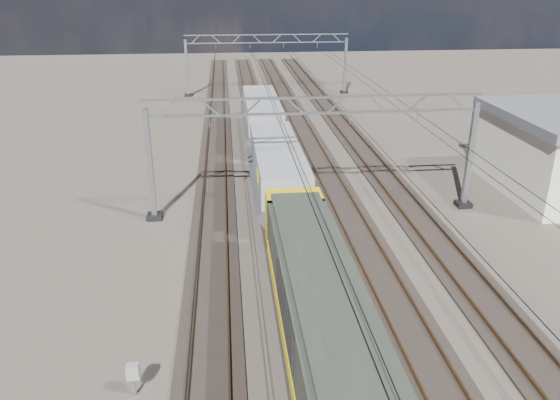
{
  "coord_description": "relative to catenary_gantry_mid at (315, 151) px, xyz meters",
  "views": [
    {
      "loc": [
        -5.02,
        -26.16,
        13.33
      ],
      "look_at": [
        -2.39,
        0.35,
        2.4
      ],
      "focal_mm": 35.0,
      "sensor_mm": 36.0,
      "label": 1
    }
  ],
  "objects": [
    {
      "name": "track_outer_west",
      "position": [
        -6.0,
        -4.0,
        -3.83
      ],
      "size": [
        2.6,
        140.0,
        0.3
      ],
      "color": "black",
      "rests_on": "ground"
    },
    {
      "name": "locomotive",
      "position": [
        -2.0,
        -15.68,
        -1.58
      ],
      "size": [
        2.76,
        21.1,
        3.62
      ],
      "color": "black",
      "rests_on": "ground"
    },
    {
      "name": "trackside_cabinet",
      "position": [
        -8.5,
        -14.95,
        -2.93
      ],
      "size": [
        0.44,
        0.33,
        1.28
      ],
      "rotation": [
        0.0,
        0.0,
        0.03
      ],
      "color": "gray",
      "rests_on": "ground"
    },
    {
      "name": "hopper_wagon_mid",
      "position": [
        -2.0,
        16.22,
        -1.67
      ],
      "size": [
        3.38,
        13.0,
        3.25
      ],
      "color": "black",
      "rests_on": "ground"
    },
    {
      "name": "catenary_gantry_mid",
      "position": [
        0.0,
        0.0,
        0.0
      ],
      "size": [
        19.9,
        0.9,
        7.11
      ],
      "color": "gray",
      "rests_on": "ground"
    },
    {
      "name": "track_outer_east",
      "position": [
        6.0,
        -4.0,
        -3.83
      ],
      "size": [
        2.6,
        140.0,
        0.3
      ],
      "color": "black",
      "rests_on": "ground"
    },
    {
      "name": "ground",
      "position": [
        -0.0,
        -4.0,
        -3.91
      ],
      "size": [
        160.0,
        160.0,
        0.0
      ],
      "primitive_type": "plane",
      "color": "#2B2620",
      "rests_on": "ground"
    },
    {
      "name": "hopper_wagon_lead",
      "position": [
        -2.0,
        2.02,
        -1.67
      ],
      "size": [
        3.38,
        13.0,
        3.25
      ],
      "color": "black",
      "rests_on": "ground"
    },
    {
      "name": "track_inner_east",
      "position": [
        2.0,
        -4.0,
        -3.83
      ],
      "size": [
        2.6,
        140.0,
        0.3
      ],
      "color": "black",
      "rests_on": "ground"
    },
    {
      "name": "catenary_gantry_far",
      "position": [
        0.0,
        36.0,
        0.0
      ],
      "size": [
        19.9,
        0.9,
        7.11
      ],
      "color": "gray",
      "rests_on": "ground"
    },
    {
      "name": "overhead_wires",
      "position": [
        -0.0,
        4.0,
        1.84
      ],
      "size": [
        12.03,
        140.0,
        0.53
      ],
      "color": "black",
      "rests_on": "ground"
    },
    {
      "name": "track_loco",
      "position": [
        -2.0,
        -4.0,
        -3.83
      ],
      "size": [
        2.6,
        140.0,
        0.3
      ],
      "color": "black",
      "rests_on": "ground"
    }
  ]
}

